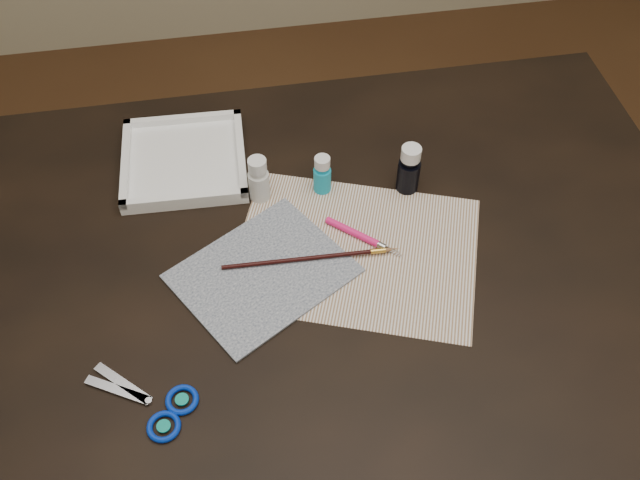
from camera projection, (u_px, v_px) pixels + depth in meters
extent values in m
cube|color=#422614|center=(320.00, 449.00, 1.74)|extent=(3.50, 3.50, 0.02)
cube|color=black|center=(320.00, 372.00, 1.44)|extent=(1.30, 0.90, 0.75)
cube|color=white|center=(356.00, 251.00, 1.16)|extent=(0.47, 0.41, 0.00)
cube|color=#15203A|center=(263.00, 273.00, 1.13)|extent=(0.32, 0.31, 0.00)
cylinder|color=silver|center=(259.00, 179.00, 1.21)|extent=(0.05, 0.05, 0.09)
cylinder|color=#14A6CB|center=(322.00, 174.00, 1.22)|extent=(0.04, 0.04, 0.08)
cylinder|color=black|center=(409.00, 169.00, 1.22)|extent=(0.04, 0.04, 0.09)
cube|color=white|center=(184.00, 160.00, 1.28)|extent=(0.23, 0.23, 0.03)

